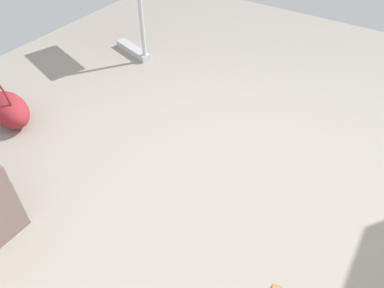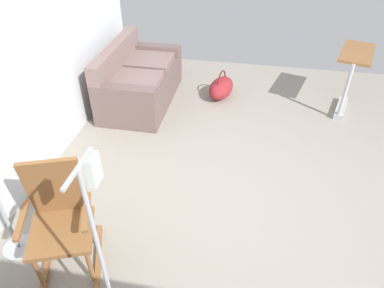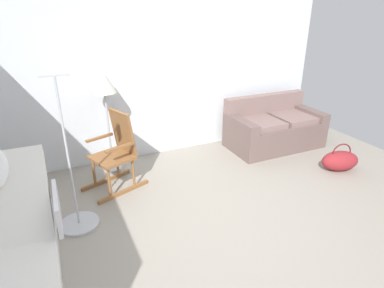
% 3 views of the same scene
% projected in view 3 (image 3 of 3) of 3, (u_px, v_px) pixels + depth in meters
% --- Properties ---
extents(ground_plane, '(7.02, 7.02, 0.00)m').
position_uv_depth(ground_plane, '(234.00, 235.00, 3.43)').
color(ground_plane, gray).
extents(back_wall, '(5.82, 0.10, 2.70)m').
position_uv_depth(back_wall, '(157.00, 71.00, 4.92)').
color(back_wall, silver).
rests_on(back_wall, ground).
extents(couch, '(1.60, 0.86, 0.85)m').
position_uv_depth(couch, '(274.00, 129.00, 5.53)').
color(couch, '#68534F').
rests_on(couch, ground).
extents(rocking_chair, '(0.88, 0.71, 1.05)m').
position_uv_depth(rocking_chair, '(117.00, 152.00, 4.19)').
color(rocking_chair, brown).
rests_on(rocking_chair, ground).
extents(floor_lamp, '(0.34, 0.34, 1.48)m').
position_uv_depth(floor_lamp, '(104.00, 89.00, 4.35)').
color(floor_lamp, '#B2B5BA').
rests_on(floor_lamp, ground).
extents(duffel_bag, '(0.62, 0.46, 0.43)m').
position_uv_depth(duffel_bag, '(340.00, 161.00, 4.75)').
color(duffel_bag, maroon).
rests_on(duffel_bag, ground).
extents(iv_pole, '(0.44, 0.44, 1.69)m').
position_uv_depth(iv_pole, '(77.00, 206.00, 3.50)').
color(iv_pole, '#B2B5BA').
rests_on(iv_pole, ground).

